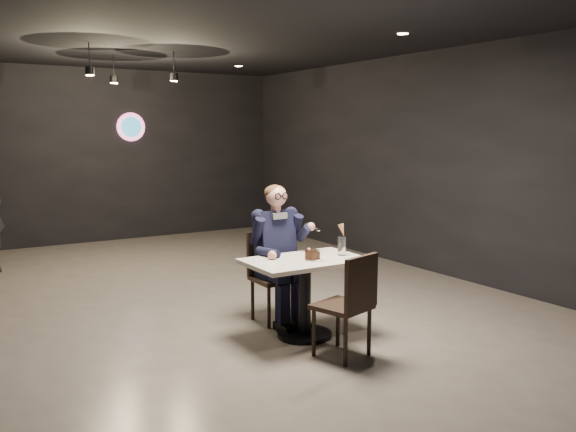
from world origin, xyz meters
TOP-DOWN VIEW (x-y plane):
  - floor at (0.00, 0.00)m, footprint 9.00×9.00m
  - wall_sign at (0.80, 4.47)m, footprint 0.50×0.06m
  - pendant_lights at (0.00, 2.00)m, footprint 1.40×1.20m
  - main_table at (0.53, -1.60)m, footprint 1.10×0.70m
  - chair_far at (0.53, -1.05)m, footprint 0.42×0.46m
  - chair_near at (0.53, -2.18)m, footprint 0.53×0.56m
  - seated_man at (0.53, -1.05)m, footprint 0.60×0.80m
  - dessert_plate at (0.60, -1.70)m, footprint 0.21×0.21m
  - cake_slice at (0.55, -1.69)m, footprint 0.14×0.12m
  - mint_leaf at (0.61, -1.73)m, footprint 0.05×0.04m
  - sundae_glass at (0.92, -1.64)m, footprint 0.08×0.08m
  - wafer_cone at (0.93, -1.64)m, footprint 0.08×0.08m

SIDE VIEW (x-z plane):
  - floor at x=0.00m, z-range 0.00..0.00m
  - main_table at x=0.53m, z-range 0.00..0.75m
  - chair_far at x=0.53m, z-range 0.00..0.92m
  - chair_near at x=0.53m, z-range 0.00..0.92m
  - seated_man at x=0.53m, z-range 0.00..1.44m
  - dessert_plate at x=0.60m, z-range 0.75..0.76m
  - cake_slice at x=0.55m, z-range 0.76..0.84m
  - sundae_glass at x=0.92m, z-range 0.75..0.93m
  - mint_leaf at x=0.61m, z-range 0.84..0.85m
  - wafer_cone at x=0.93m, z-range 0.93..1.05m
  - wall_sign at x=0.80m, z-range 1.75..2.25m
  - pendant_lights at x=0.00m, z-range 2.70..3.06m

